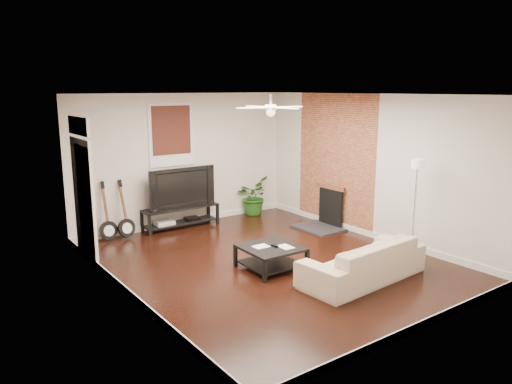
# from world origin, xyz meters

# --- Properties ---
(room) EXTENTS (5.01, 6.01, 2.81)m
(room) POSITION_xyz_m (0.00, 0.00, 1.40)
(room) COLOR black
(room) RESTS_ON ground
(brick_accent) EXTENTS (0.02, 2.20, 2.80)m
(brick_accent) POSITION_xyz_m (2.49, 1.00, 1.40)
(brick_accent) COLOR #9C4B32
(brick_accent) RESTS_ON floor
(fireplace) EXTENTS (0.80, 1.10, 0.92)m
(fireplace) POSITION_xyz_m (2.20, 1.00, 0.46)
(fireplace) COLOR black
(fireplace) RESTS_ON floor
(window_back) EXTENTS (1.00, 0.06, 1.30)m
(window_back) POSITION_xyz_m (-0.30, 2.97, 1.95)
(window_back) COLOR #3A1510
(window_back) RESTS_ON wall_back
(door_left) EXTENTS (0.08, 1.00, 2.50)m
(door_left) POSITION_xyz_m (-2.46, 1.90, 1.25)
(door_left) COLOR white
(door_left) RESTS_ON wall_left
(tv_stand) EXTENTS (1.64, 0.44, 0.46)m
(tv_stand) POSITION_xyz_m (-0.24, 2.78, 0.23)
(tv_stand) COLOR black
(tv_stand) RESTS_ON floor
(tv) EXTENTS (1.47, 0.19, 0.85)m
(tv) POSITION_xyz_m (-0.24, 2.80, 0.88)
(tv) COLOR black
(tv) RESTS_ON tv_stand
(coffee_table) EXTENTS (0.92, 0.92, 0.38)m
(coffee_table) POSITION_xyz_m (-0.18, -0.26, 0.19)
(coffee_table) COLOR black
(coffee_table) RESTS_ON floor
(sofa) EXTENTS (2.21, 0.99, 0.63)m
(sofa) POSITION_xyz_m (0.68, -1.46, 0.32)
(sofa) COLOR tan
(sofa) RESTS_ON floor
(floor_lamp) EXTENTS (0.31, 0.31, 1.76)m
(floor_lamp) POSITION_xyz_m (2.03, -1.36, 0.88)
(floor_lamp) COLOR silver
(floor_lamp) RESTS_ON floor
(potted_plant) EXTENTS (1.03, 1.03, 0.87)m
(potted_plant) POSITION_xyz_m (1.66, 2.82, 0.43)
(potted_plant) COLOR #205418
(potted_plant) RESTS_ON floor
(guitar_left) EXTENTS (0.39, 0.29, 1.18)m
(guitar_left) POSITION_xyz_m (-1.81, 2.75, 0.59)
(guitar_left) COLOR black
(guitar_left) RESTS_ON floor
(guitar_right) EXTENTS (0.41, 0.32, 1.18)m
(guitar_right) POSITION_xyz_m (-1.46, 2.72, 0.59)
(guitar_right) COLOR black
(guitar_right) RESTS_ON floor
(ceiling_fan) EXTENTS (1.24, 1.24, 0.32)m
(ceiling_fan) POSITION_xyz_m (0.00, 0.00, 2.60)
(ceiling_fan) COLOR white
(ceiling_fan) RESTS_ON ceiling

